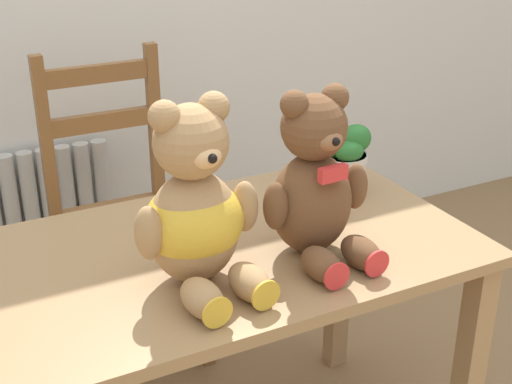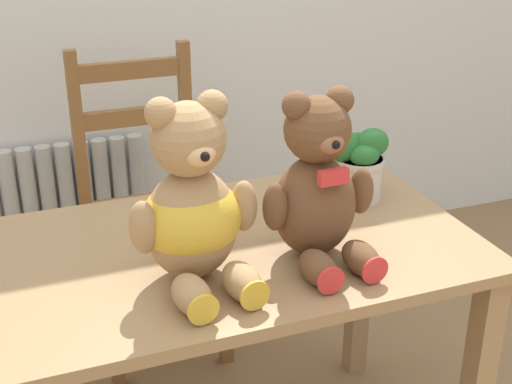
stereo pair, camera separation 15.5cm
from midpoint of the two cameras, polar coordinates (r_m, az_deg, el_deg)
radiator at (r=2.90m, az=-13.14°, el=-2.58°), size 0.63×0.10×0.61m
dining_table at (r=1.77m, az=0.50°, el=-7.70°), size 1.18×0.71×0.73m
wooden_chair_behind at (r=2.45m, az=-6.88°, el=-1.48°), size 0.42×0.45×1.03m
teddy_bear_left at (r=1.50m, az=-2.16°, el=-1.44°), size 0.29×0.31×0.42m
teddy_bear_right at (r=1.61m, az=7.77°, el=0.27°), size 0.28×0.28×0.40m
potted_plant at (r=1.94m, az=10.54°, el=2.29°), size 0.17×0.14×0.20m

